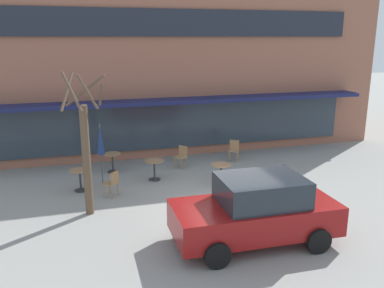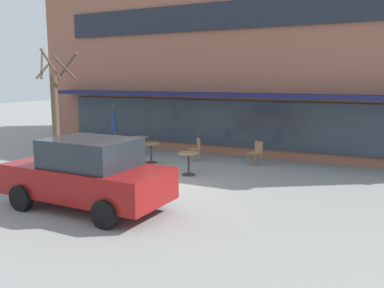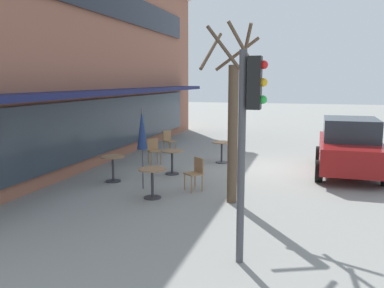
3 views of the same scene
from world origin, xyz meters
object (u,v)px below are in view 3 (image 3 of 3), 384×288
(street_tree, at_px, (232,120))
(traffic_light_pole, at_px, (248,122))
(cafe_chair_2, at_px, (154,149))
(cafe_table_streetside, at_px, (113,164))
(cafe_table_near_wall, at_px, (172,158))
(cafe_table_mid_patio, at_px, (222,149))
(cafe_chair_1, at_px, (196,171))
(cafe_table_by_tree, at_px, (152,178))
(patio_umbrella_green_folded, at_px, (142,130))
(parked_sedan, at_px, (350,146))
(cafe_chair_0, at_px, (169,140))

(street_tree, distance_m, traffic_light_pole, 3.35)
(cafe_chair_2, bearing_deg, cafe_table_streetside, 175.88)
(cafe_table_near_wall, height_order, cafe_table_mid_patio, same)
(cafe_chair_1, bearing_deg, cafe_table_near_wall, 36.79)
(cafe_table_by_tree, distance_m, patio_umbrella_green_folded, 1.48)
(cafe_table_by_tree, height_order, cafe_table_mid_patio, same)
(cafe_table_streetside, bearing_deg, cafe_table_near_wall, -44.02)
(cafe_table_by_tree, relative_size, street_tree, 0.18)
(cafe_table_by_tree, distance_m, cafe_chair_2, 4.29)
(cafe_table_mid_patio, height_order, traffic_light_pole, traffic_light_pole)
(patio_umbrella_green_folded, relative_size, cafe_chair_1, 2.47)
(cafe_table_by_tree, height_order, parked_sedan, parked_sedan)
(cafe_table_near_wall, relative_size, street_tree, 0.18)
(cafe_chair_0, distance_m, cafe_chair_1, 5.99)
(patio_umbrella_green_folded, distance_m, cafe_chair_2, 3.53)
(cafe_chair_0, relative_size, parked_sedan, 0.21)
(cafe_table_mid_patio, height_order, cafe_chair_1, cafe_chair_1)
(cafe_table_streetside, relative_size, traffic_light_pole, 0.22)
(street_tree, height_order, traffic_light_pole, street_tree)
(cafe_table_by_tree, bearing_deg, cafe_chair_2, 20.96)
(patio_umbrella_green_folded, relative_size, traffic_light_pole, 0.65)
(cafe_table_mid_patio, relative_size, traffic_light_pole, 0.22)
(street_tree, bearing_deg, cafe_table_by_tree, 96.43)
(cafe_chair_2, bearing_deg, cafe_table_by_tree, -159.04)
(traffic_light_pole, bearing_deg, street_tree, 14.61)
(cafe_table_by_tree, distance_m, cafe_chair_0, 6.63)
(cafe_table_near_wall, height_order, cafe_table_by_tree, same)
(cafe_table_near_wall, height_order, traffic_light_pole, traffic_light_pole)
(cafe_table_streetside, bearing_deg, cafe_table_mid_patio, -34.63)
(cafe_chair_0, distance_m, street_tree, 7.38)
(cafe_table_by_tree, bearing_deg, street_tree, -83.57)
(cafe_table_by_tree, distance_m, street_tree, 2.48)
(cafe_table_streetside, height_order, cafe_chair_0, cafe_chair_0)
(traffic_light_pole, bearing_deg, cafe_table_near_wall, 29.41)
(cafe_table_near_wall, relative_size, parked_sedan, 0.18)
(cafe_chair_1, height_order, parked_sedan, parked_sedan)
(cafe_table_streetside, distance_m, street_tree, 4.12)
(cafe_table_streetside, distance_m, traffic_light_pole, 6.48)
(cafe_chair_2, bearing_deg, traffic_light_pole, -148.22)
(cafe_chair_2, distance_m, parked_sedan, 6.54)
(cafe_table_streetside, bearing_deg, street_tree, -105.70)
(cafe_table_near_wall, distance_m, cafe_table_by_tree, 2.68)
(cafe_chair_1, bearing_deg, cafe_chair_0, 26.32)
(cafe_chair_1, relative_size, street_tree, 0.21)
(cafe_table_streetside, bearing_deg, cafe_chair_0, 0.86)
(patio_umbrella_green_folded, xyz_separation_m, parked_sedan, (3.47, -5.57, -0.75))
(cafe_table_near_wall, xyz_separation_m, cafe_chair_2, (1.35, 1.15, 0.01))
(cafe_table_mid_patio, relative_size, patio_umbrella_green_folded, 0.35)
(cafe_table_near_wall, bearing_deg, traffic_light_pole, -150.59)
(cafe_chair_0, bearing_deg, cafe_chair_2, -173.43)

